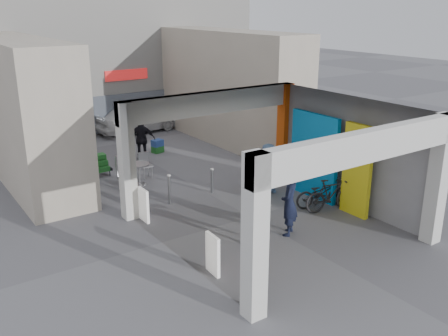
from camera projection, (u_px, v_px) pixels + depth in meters
ground at (251, 217)px, 14.97m from camera, size 90.00×90.00×0.00m
arcade_canopy at (285, 146)px, 13.90m from camera, size 6.40×6.45×6.40m
far_building at (80, 48)px, 24.66m from camera, size 18.00×4.08×8.00m
plaza_bldg_left at (22, 110)px, 17.63m from camera, size 2.00×9.00×5.00m
plaza_bldg_right at (230, 87)px, 22.47m from camera, size 2.00×9.00×5.00m
bollard_left at (169, 190)px, 15.78m from camera, size 0.09×0.09×0.97m
bollard_center at (212, 181)px, 16.74m from camera, size 0.09×0.09×0.85m
bollard_right at (245, 172)px, 17.62m from camera, size 0.09×0.09×0.85m
advert_board_near at (213, 254)px, 11.68m from camera, size 0.13×0.55×1.00m
advert_board_far at (144, 205)px, 14.55m from camera, size 0.10×0.55×1.00m
cafe_set at (132, 174)px, 17.69m from camera, size 1.56×1.26×0.94m
produce_stand at (94, 169)px, 18.38m from camera, size 1.18×0.64×0.78m
crate_stack at (157, 146)px, 21.38m from camera, size 0.52×0.45×0.56m
border_collie at (263, 215)px, 14.51m from camera, size 0.22×0.44×0.61m
man_with_dog at (289, 203)px, 13.57m from camera, size 0.80×0.77×1.85m
man_back_turned at (260, 213)px, 13.09m from camera, size 0.95×0.80×1.72m
man_elderly at (268, 168)px, 16.67m from camera, size 0.84×0.55×1.71m
man_crates at (142, 139)px, 20.05m from camera, size 1.14×0.84×1.79m
bicycle_front at (321, 193)px, 15.61m from camera, size 1.82×0.97×0.91m
bicycle_rear at (331, 195)px, 15.24m from camera, size 1.82×0.89×1.05m
white_van at (137, 118)px, 24.67m from camera, size 4.19×1.95×1.39m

